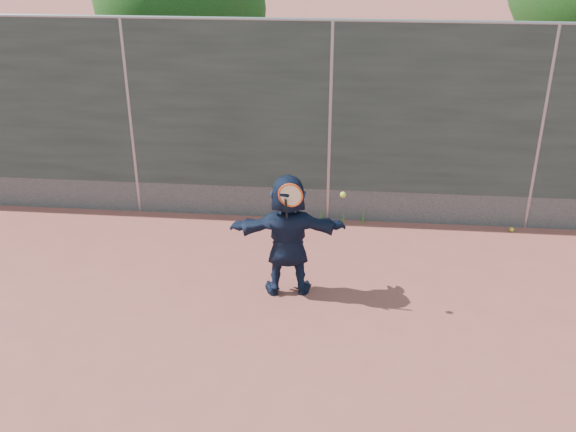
# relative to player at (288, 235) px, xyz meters

# --- Properties ---
(ground) EXTENTS (80.00, 80.00, 0.00)m
(ground) POSITION_rel_player_xyz_m (0.40, -1.33, -0.77)
(ground) COLOR #9E4C42
(ground) RESTS_ON ground
(player) EXTENTS (1.48, 0.62, 1.55)m
(player) POSITION_rel_player_xyz_m (0.00, 0.00, 0.00)
(player) COLOR #121C34
(player) RESTS_ON ground
(ball_ground) EXTENTS (0.07, 0.07, 0.07)m
(ball_ground) POSITION_rel_player_xyz_m (3.17, 1.99, -0.74)
(ball_ground) COLOR #B9D02E
(ball_ground) RESTS_ON ground
(fence) EXTENTS (20.00, 0.06, 3.03)m
(fence) POSITION_rel_player_xyz_m (0.40, 2.17, 0.81)
(fence) COLOR #38423D
(fence) RESTS_ON ground
(swing_action) EXTENTS (0.78, 0.14, 0.51)m
(swing_action) POSITION_rel_player_xyz_m (0.11, -0.20, 0.60)
(swing_action) COLOR #C13D12
(swing_action) RESTS_ON ground
(weed_clump) EXTENTS (0.68, 0.07, 0.30)m
(weed_clump) POSITION_rel_player_xyz_m (0.69, 2.06, -0.64)
(weed_clump) COLOR #387226
(weed_clump) RESTS_ON ground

